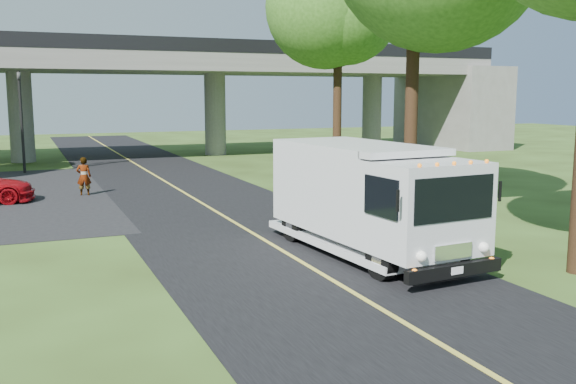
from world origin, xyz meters
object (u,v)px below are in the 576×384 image
tree_right_far (344,8)px  pedestrian (84,176)px  step_van (368,196)px  traffic_signal (21,111)px

tree_right_far → pedestrian: (-13.05, -2.71, -7.52)m
pedestrian → step_van: bearing=123.5°
traffic_signal → step_van: (7.91, -21.65, -1.68)m
step_van → pedestrian: 14.03m
step_van → pedestrian: bearing=109.9°
traffic_signal → pedestrian: bearing=-76.4°
step_van → tree_right_far: bearing=60.4°
traffic_signal → step_van: 23.11m
tree_right_far → pedestrian: 15.31m
pedestrian → traffic_signal: bearing=-67.2°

